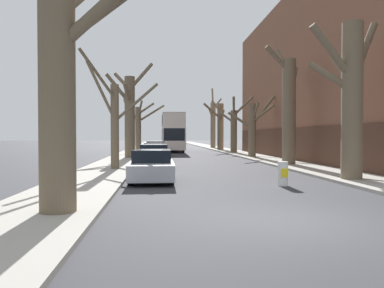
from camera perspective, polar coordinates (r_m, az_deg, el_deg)
ground_plane at (r=8.65m, az=14.36°, el=-11.38°), size 300.00×300.00×0.00m
sidewalk_left at (r=58.06m, az=-7.86°, el=-0.58°), size 2.91×120.00×0.12m
sidewalk_right at (r=58.61m, az=3.27°, el=-0.55°), size 2.91×120.00×0.12m
building_facade_right at (r=32.30m, az=22.85°, el=9.32°), size 10.08×31.41×12.98m
street_tree_left_0 at (r=9.36m, az=-19.05°, el=12.52°), size 3.12×3.77×8.51m
street_tree_left_1 at (r=20.46m, az=-11.78°, el=3.62°), size 3.82×2.89×6.00m
street_tree_left_2 at (r=31.35m, az=-9.51°, el=4.82°), size 3.93×3.95×8.23m
street_tree_left_3 at (r=43.11m, az=-8.05°, el=2.76°), size 4.43×3.82×5.75m
street_tree_right_0 at (r=16.80m, az=23.04°, el=6.76°), size 3.48×1.92×6.74m
street_tree_right_1 at (r=24.42m, az=14.50°, el=5.41°), size 2.87×2.22×7.64m
street_tree_right_2 at (r=32.48m, az=9.25°, el=2.50°), size 4.05×1.95×5.35m
street_tree_right_3 at (r=40.73m, az=6.43°, el=2.63°), size 3.68×3.13×6.37m
street_tree_right_4 at (r=48.27m, az=4.27°, el=2.90°), size 2.83×3.02×6.59m
street_tree_right_5 at (r=56.91m, az=3.23°, el=3.25°), size 2.47×3.19×9.36m
double_decker_bus at (r=45.90m, az=-3.02°, el=2.03°), size 2.56×12.00×4.46m
parked_car_0 at (r=15.65m, az=-6.16°, el=-3.38°), size 1.77×3.99×1.31m
parked_car_1 at (r=22.25m, az=-5.83°, el=-1.93°), size 1.79×4.32×1.38m
parked_car_2 at (r=28.54m, az=-5.66°, el=-1.27°), size 1.87×3.92×1.35m
parked_car_3 at (r=34.23m, az=-5.56°, el=-0.82°), size 1.84×4.31×1.40m
traffic_bollard at (r=14.56m, az=13.67°, el=-4.41°), size 0.39×0.40×0.92m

